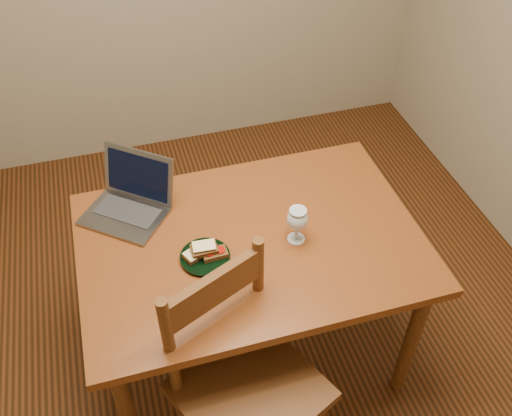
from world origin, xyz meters
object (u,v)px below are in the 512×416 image
object	(u,v)px
plate	(205,257)
milk_glass	(297,225)
chair	(245,377)
laptop	(131,197)
table	(251,254)

from	to	relation	value
plate	milk_glass	xyz separation A→B (m)	(0.35, -0.00, 0.07)
milk_glass	chair	bearing A→B (deg)	-128.68
plate	laptop	world-z (taller)	laptop
plate	laptop	xyz separation A→B (m)	(-0.22, 0.35, 0.05)
plate	chair	bearing A→B (deg)	-84.39
plate	milk_glass	size ratio (longest dim) A/B	1.19
table	plate	bearing A→B (deg)	-165.48
chair	table	bearing A→B (deg)	47.37
chair	plate	xyz separation A→B (m)	(-0.04, 0.40, 0.21)
table	laptop	distance (m)	0.53
plate	milk_glass	bearing A→B (deg)	-0.34
milk_glass	laptop	xyz separation A→B (m)	(-0.57, 0.35, -0.02)
table	plate	distance (m)	0.22
chair	laptop	world-z (taller)	laptop
chair	laptop	bearing A→B (deg)	84.99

